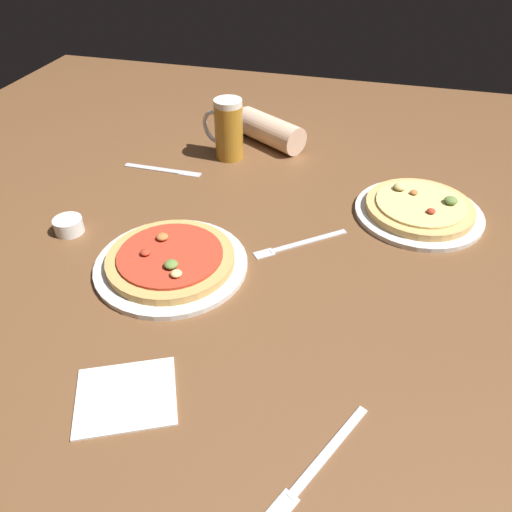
{
  "coord_description": "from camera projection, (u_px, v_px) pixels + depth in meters",
  "views": [
    {
      "loc": [
        0.22,
        -0.8,
        0.67
      ],
      "look_at": [
        0.0,
        0.0,
        0.02
      ],
      "focal_mm": 35.25,
      "sensor_mm": 36.0,
      "label": 1
    }
  ],
  "objects": [
    {
      "name": "beer_mug_dark",
      "position": [
        228.0,
        129.0,
        1.41
      ],
      "size": [
        0.13,
        0.09,
        0.17
      ],
      "color": "#B27A23",
      "rests_on": "ground_plane"
    },
    {
      "name": "ground_plane",
      "position": [
        256.0,
        269.0,
        1.08
      ],
      "size": [
        2.4,
        2.4,
        0.03
      ],
      "primitive_type": "cube",
      "color": "brown"
    },
    {
      "name": "knife_right",
      "position": [
        163.0,
        169.0,
        1.39
      ],
      "size": [
        0.22,
        0.02,
        0.01
      ],
      "color": "silver",
      "rests_on": "ground_plane"
    },
    {
      "name": "napkin_folded",
      "position": [
        126.0,
        396.0,
        0.8
      ],
      "size": [
        0.2,
        0.19,
        0.01
      ],
      "primitive_type": "cube",
      "rotation": [
        0.0,
        0.0,
        0.44
      ],
      "color": "white",
      "rests_on": "ground_plane"
    },
    {
      "name": "fork_spare",
      "position": [
        320.0,
        461.0,
        0.71
      ],
      "size": [
        0.12,
        0.21,
        0.01
      ],
      "color": "silver",
      "rests_on": "ground_plane"
    },
    {
      "name": "pizza_plate_far",
      "position": [
        419.0,
        209.0,
        1.21
      ],
      "size": [
        0.3,
        0.3,
        0.05
      ],
      "color": "silver",
      "rests_on": "ground_plane"
    },
    {
      "name": "ramekin_sauce",
      "position": [
        68.0,
        226.0,
        1.15
      ],
      "size": [
        0.07,
        0.07,
        0.04
      ],
      "primitive_type": "cylinder",
      "color": "white",
      "rests_on": "ground_plane"
    },
    {
      "name": "diner_arm",
      "position": [
        263.0,
        127.0,
        1.52
      ],
      "size": [
        0.26,
        0.19,
        0.08
      ],
      "color": "beige",
      "rests_on": "ground_plane"
    },
    {
      "name": "fork_left",
      "position": [
        299.0,
        243.0,
        1.12
      ],
      "size": [
        0.19,
        0.16,
        0.01
      ],
      "color": "silver",
      "rests_on": "ground_plane"
    },
    {
      "name": "pizza_plate_near",
      "position": [
        171.0,
        261.0,
        1.05
      ],
      "size": [
        0.32,
        0.32,
        0.05
      ],
      "color": "silver",
      "rests_on": "ground_plane"
    }
  ]
}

